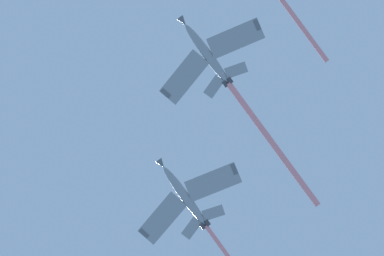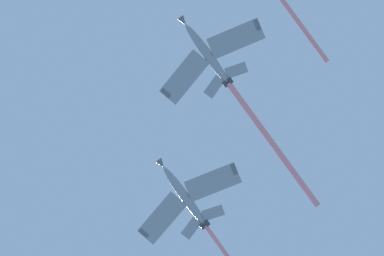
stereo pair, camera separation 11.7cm
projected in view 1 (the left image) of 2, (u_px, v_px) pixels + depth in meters
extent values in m
cylinder|color=pink|center=(284.00, 3.00, 145.06)|extent=(23.02, 3.85, 5.66)
ellipsoid|color=gray|center=(207.00, 54.00, 147.39)|extent=(12.10, 3.19, 4.07)
cone|color=#595E60|center=(183.00, 21.00, 147.62)|extent=(1.98, 1.43, 1.53)
ellipsoid|color=black|center=(200.00, 44.00, 148.06)|extent=(3.04, 1.38, 1.52)
cube|color=gray|center=(236.00, 38.00, 146.48)|extent=(4.52, 9.34, 1.02)
cube|color=#595E60|center=(257.00, 25.00, 145.99)|extent=(1.85, 0.89, 0.53)
cube|color=gray|center=(184.00, 77.00, 148.05)|extent=(6.63, 9.67, 1.02)
cube|color=#595E60|center=(166.00, 93.00, 148.76)|extent=(1.91, 1.31, 0.53)
cube|color=gray|center=(236.00, 70.00, 146.89)|extent=(2.40, 3.86, 0.57)
cube|color=gray|center=(214.00, 87.00, 147.56)|extent=(3.17, 4.02, 0.57)
cube|color=#595E60|center=(225.00, 77.00, 148.62)|extent=(2.97, 0.58, 3.27)
cylinder|color=#38383D|center=(230.00, 81.00, 147.03)|extent=(1.25, 0.95, 1.01)
cylinder|color=#38383D|center=(226.00, 84.00, 147.17)|extent=(1.25, 0.95, 1.01)
cylinder|color=pink|center=(273.00, 144.00, 146.68)|extent=(24.19, 4.23, 6.60)
ellipsoid|color=gray|center=(185.00, 196.00, 149.64)|extent=(12.12, 3.10, 3.88)
cone|color=#595E60|center=(161.00, 164.00, 149.75)|extent=(1.95, 1.42, 1.51)
ellipsoid|color=black|center=(178.00, 186.00, 150.27)|extent=(3.03, 1.36, 1.48)
cube|color=gray|center=(213.00, 182.00, 148.76)|extent=(4.60, 9.36, 0.96)
cube|color=#595E60|center=(234.00, 169.00, 148.27)|extent=(1.85, 0.91, 0.50)
cube|color=gray|center=(162.00, 218.00, 150.30)|extent=(6.57, 9.68, 0.96)
cube|color=#595E60|center=(144.00, 233.00, 151.02)|extent=(1.92, 1.30, 0.50)
cube|color=gray|center=(213.00, 213.00, 149.23)|extent=(2.44, 3.87, 0.54)
cube|color=gray|center=(191.00, 228.00, 149.89)|extent=(3.16, 4.02, 0.54)
cube|color=#595E60|center=(203.00, 218.00, 150.95)|extent=(2.94, 0.55, 3.25)
cylinder|color=#38383D|center=(207.00, 223.00, 149.38)|extent=(1.24, 0.94, 0.99)
cylinder|color=#38383D|center=(203.00, 226.00, 149.52)|extent=(1.24, 0.94, 0.99)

